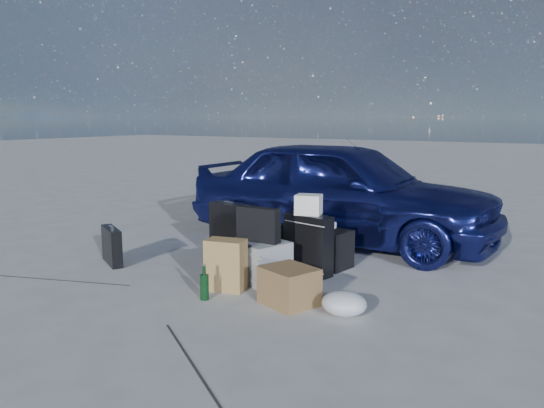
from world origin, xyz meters
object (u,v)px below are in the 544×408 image
(suitcase_left, at_px, (230,232))
(car, at_px, (342,191))
(green_bottle, at_px, (204,283))
(pelican_case, at_px, (259,260))
(cardboard_box, at_px, (289,286))
(suitcase_right, at_px, (308,245))
(duffel_bag, at_px, (315,246))
(briefcase, at_px, (112,246))

(suitcase_left, bearing_deg, car, 74.83)
(suitcase_left, height_order, green_bottle, suitcase_left)
(car, bearing_deg, suitcase_left, 153.09)
(pelican_case, bearing_deg, green_bottle, -78.09)
(suitcase_left, height_order, cardboard_box, suitcase_left)
(green_bottle, bearing_deg, pelican_case, 82.90)
(car, height_order, suitcase_right, car)
(car, relative_size, pelican_case, 7.26)
(pelican_case, bearing_deg, car, 107.38)
(suitcase_right, xyz_separation_m, cardboard_box, (0.25, -0.82, -0.14))
(suitcase_right, bearing_deg, cardboard_box, -60.23)
(car, relative_size, duffel_bag, 4.83)
(briefcase, height_order, cardboard_box, briefcase)
(cardboard_box, distance_m, green_bottle, 0.70)
(suitcase_left, bearing_deg, green_bottle, -52.03)
(suitcase_right, bearing_deg, pelican_case, -115.50)
(briefcase, distance_m, cardboard_box, 2.13)
(duffel_bag, xyz_separation_m, cardboard_box, (0.36, -1.17, -0.04))
(duffel_bag, height_order, green_bottle, duffel_bag)
(cardboard_box, bearing_deg, suitcase_right, 107.15)
(cardboard_box, bearing_deg, duffel_bag, 106.97)
(pelican_case, bearing_deg, cardboard_box, -18.36)
(pelican_case, distance_m, briefcase, 1.60)
(pelican_case, relative_size, cardboard_box, 1.25)
(car, bearing_deg, green_bottle, 177.15)
(green_bottle, bearing_deg, briefcase, 165.72)
(briefcase, xyz_separation_m, suitcase_right, (1.88, 0.70, 0.10))
(green_bottle, bearing_deg, duffel_bag, 78.53)
(car, relative_size, briefcase, 7.66)
(car, relative_size, green_bottle, 12.62)
(pelican_case, bearing_deg, suitcase_left, 164.65)
(suitcase_left, height_order, suitcase_right, suitcase_left)
(suitcase_right, relative_size, duffel_bag, 0.76)
(pelican_case, relative_size, green_bottle, 1.74)
(duffel_bag, distance_m, cardboard_box, 1.22)
(briefcase, bearing_deg, duffel_bag, 60.63)
(suitcase_left, xyz_separation_m, cardboard_box, (1.19, -0.86, -0.15))
(cardboard_box, bearing_deg, green_bottle, -157.99)
(pelican_case, xyz_separation_m, duffel_bag, (0.20, 0.74, 0.01))
(pelican_case, height_order, briefcase, briefcase)
(suitcase_right, distance_m, cardboard_box, 0.87)
(briefcase, height_order, suitcase_right, suitcase_right)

